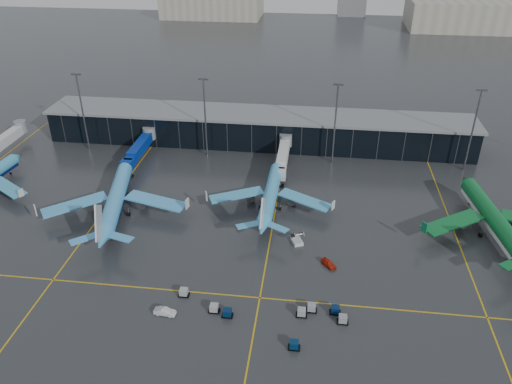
# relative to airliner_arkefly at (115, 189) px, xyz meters

# --- Properties ---
(ground) EXTENTS (600.00, 600.00, 0.00)m
(ground) POSITION_rel_airliner_arkefly_xyz_m (31.04, -13.30, -6.81)
(ground) COLOR #282B2D
(ground) RESTS_ON ground
(terminal_pier) EXTENTS (142.00, 17.00, 10.70)m
(terminal_pier) POSITION_rel_airliner_arkefly_xyz_m (31.04, 48.70, -1.39)
(terminal_pier) COLOR black
(terminal_pier) RESTS_ON ground
(jet_bridges) EXTENTS (94.00, 27.50, 7.20)m
(jet_bridges) POSITION_rel_airliner_arkefly_xyz_m (-3.96, 29.69, -2.26)
(jet_bridges) COLOR #595B60
(jet_bridges) RESTS_ON ground
(flood_masts) EXTENTS (203.00, 0.50, 25.50)m
(flood_masts) POSITION_rel_airliner_arkefly_xyz_m (36.04, 36.70, 7.00)
(flood_masts) COLOR #595B60
(flood_masts) RESTS_ON ground
(distant_hangars) EXTENTS (260.00, 71.00, 22.00)m
(distant_hangars) POSITION_rel_airliner_arkefly_xyz_m (80.98, 256.78, 1.98)
(distant_hangars) COLOR #B2AD99
(distant_hangars) RESTS_ON ground
(taxi_lines) EXTENTS (220.00, 120.00, 0.02)m
(taxi_lines) POSITION_rel_airliner_arkefly_xyz_m (41.04, -2.69, -6.80)
(taxi_lines) COLOR gold
(taxi_lines) RESTS_ON ground
(airliner_arkefly) EXTENTS (47.37, 51.51, 13.62)m
(airliner_arkefly) POSITION_rel_airliner_arkefly_xyz_m (0.00, 0.00, 0.00)
(airliner_arkefly) COLOR #44A2E1
(airliner_arkefly) RESTS_ON ground
(airliner_klm_near) EXTENTS (34.95, 39.64, 12.02)m
(airliner_klm_near) POSITION_rel_airliner_arkefly_xyz_m (39.58, 8.37, -0.80)
(airliner_klm_near) COLOR #41A2D7
(airliner_klm_near) RESTS_ON ground
(airliner_aer_lingus) EXTENTS (43.87, 48.53, 13.54)m
(airliner_aer_lingus) POSITION_rel_airliner_arkefly_xyz_m (94.52, 2.83, -0.04)
(airliner_aer_lingus) COLOR #0C672C
(airliner_aer_lingus) RESTS_ON ground
(baggage_carts) EXTENTS (34.64, 12.84, 1.70)m
(baggage_carts) POSITION_rel_airliner_arkefly_xyz_m (44.71, -33.18, -6.05)
(baggage_carts) COLOR black
(baggage_carts) RESTS_ON ground
(mobile_airstair) EXTENTS (3.28, 3.81, 3.45)m
(mobile_airstair) POSITION_rel_airliner_arkefly_xyz_m (47.56, -7.98, -6.04)
(mobile_airstair) COLOR silver
(mobile_airstair) RESTS_ON ground
(service_van_red) EXTENTS (3.92, 4.28, 1.42)m
(service_van_red) POSITION_rel_airliner_arkefly_xyz_m (55.07, -15.88, -6.10)
(service_van_red) COLOR #B8220E
(service_van_red) RESTS_ON ground
(service_van_white) EXTENTS (4.50, 1.89, 1.44)m
(service_van_white) POSITION_rel_airliner_arkefly_xyz_m (23.02, -35.41, -6.09)
(service_van_white) COLOR silver
(service_van_white) RESTS_ON ground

